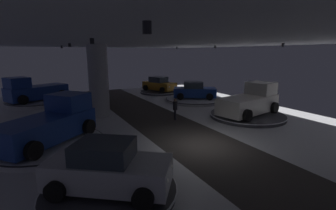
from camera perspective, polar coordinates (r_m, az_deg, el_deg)
The scene contains 16 objects.
ground at distance 13.59m, azimuth 7.91°, elevation -9.21°, with size 24.00×44.00×0.06m.
ceiling_with_spotlights at distance 12.69m, azimuth 8.67°, elevation 14.96°, with size 24.00×44.00×0.39m.
column_left at distance 19.63m, azimuth -15.79°, elevation 5.41°, with size 1.48×1.48×5.50m.
display_platform_mid_right at distance 19.77m, azimuth 17.87°, elevation -2.32°, with size 5.68×5.68×0.28m.
pickup_truck_mid_right at distance 19.81m, azimuth 18.57°, elevation 0.81°, with size 5.62×3.52×2.30m.
display_platform_deep_left at distance 26.96m, azimuth -27.80°, elevation 0.72°, with size 5.68×5.68×0.38m.
pickup_truck_deep_left at distance 26.65m, azimuth -28.65°, elevation 2.93°, with size 5.68×4.36×2.30m.
display_platform_mid_left at distance 14.44m, azimuth -25.98°, elevation -8.22°, with size 5.68×5.68×0.32m.
pickup_truck_mid_left at distance 14.34m, azimuth -25.45°, elevation -3.80°, with size 5.36×5.09×2.30m.
display_platform_near_left at distance 9.36m, azimuth -13.21°, elevation -18.79°, with size 4.74×4.74×0.24m.
display_car_near_left at distance 8.95m, azimuth -13.68°, elevation -13.97°, with size 4.46×3.92×1.71m.
display_platform_deep_right at distance 30.26m, azimuth -2.01°, elevation 3.11°, with size 4.75×4.75×0.26m.
display_car_deep_right at distance 30.16m, azimuth -2.06°, elevation 4.77°, with size 3.30×4.56×1.71m.
display_platform_far_right at distance 25.26m, azimuth 6.16°, elevation 1.28°, with size 5.84×5.84×0.30m.
display_car_far_right at distance 25.10m, azimuth 6.13°, elevation 3.29°, with size 4.52×3.74×1.71m.
visitor_walking_near at distance 18.07m, azimuth 1.66°, elevation -0.62°, with size 0.32×0.32×1.59m.
Camera 1 is at (-7.48, -10.22, 4.90)m, focal length 26.30 mm.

